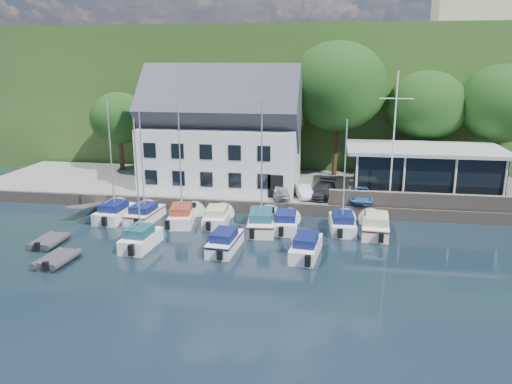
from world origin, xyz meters
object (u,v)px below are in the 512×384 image
(car_white, at_px, (303,191))
(dinghy_0, at_px, (49,240))
(boat_r2_3, at_px, (306,245))
(boat_r1_7, at_px, (376,223))
(car_dgrey, at_px, (322,190))
(club_pavilion, at_px, (423,171))
(boat_r1_6, at_px, (345,175))
(dinghy_1, at_px, (57,258))
(boat_r1_5, at_px, (286,220))
(harbor_building, at_px, (222,138))
(boat_r1_4, at_px, (262,168))
(boat_r1_1, at_px, (142,169))
(boat_r1_0, at_px, (111,164))
(flagpole, at_px, (394,140))
(car_silver, at_px, (280,191))
(boat_r2_2, at_px, (225,240))
(boat_r2_1, at_px, (137,180))
(boat_r1_2, at_px, (180,167))
(boat_r1_3, at_px, (217,215))
(car_blue, at_px, (362,194))

(car_white, distance_m, dinghy_0, 20.38)
(boat_r2_3, bearing_deg, boat_r1_7, 53.55)
(car_dgrey, bearing_deg, club_pavilion, 29.65)
(boat_r1_6, height_order, dinghy_1, boat_r1_6)
(car_dgrey, bearing_deg, car_white, -157.29)
(boat_r1_5, bearing_deg, car_white, 77.27)
(harbor_building, xyz_separation_m, boat_r1_4, (5.09, -9.38, -0.60))
(boat_r1_1, bearing_deg, boat_r1_0, -171.09)
(harbor_building, xyz_separation_m, car_white, (7.83, -3.38, -3.79))
(flagpole, bearing_deg, car_silver, 174.55)
(boat_r1_1, xyz_separation_m, dinghy_0, (-4.55, -6.23, -3.84))
(boat_r2_3, bearing_deg, car_white, 101.02)
(car_silver, height_order, boat_r2_2, car_silver)
(boat_r1_1, height_order, dinghy_1, boat_r1_1)
(car_silver, distance_m, boat_r1_6, 7.70)
(boat_r1_1, bearing_deg, boat_r1_4, 0.95)
(boat_r2_1, bearing_deg, boat_r1_5, 33.49)
(boat_r1_7, xyz_separation_m, dinghy_0, (-22.44, -6.06, -0.40))
(dinghy_1, bearing_deg, boat_r2_1, 44.53)
(boat_r1_2, xyz_separation_m, boat_r1_7, (14.81, -0.11, -3.73))
(harbor_building, bearing_deg, boat_r2_3, -58.19)
(boat_r2_3, distance_m, dinghy_0, 17.67)
(car_silver, distance_m, flagpole, 10.20)
(boat_r1_6, height_order, boat_r2_3, boat_r1_6)
(boat_r1_1, height_order, boat_r1_3, boat_r1_1)
(boat_r1_5, relative_size, boat_r1_6, 0.64)
(boat_r1_0, bearing_deg, flagpole, 14.86)
(harbor_building, xyz_separation_m, boat_r1_3, (1.47, -8.56, -4.66))
(boat_r1_0, bearing_deg, boat_r1_2, 4.80)
(boat_r1_5, bearing_deg, boat_r2_1, -154.27)
(flagpole, relative_size, boat_r1_0, 1.17)
(boat_r1_1, distance_m, dinghy_0, 8.62)
(car_dgrey, height_order, boat_r1_1, boat_r1_1)
(boat_r1_2, height_order, boat_r1_5, boat_r1_2)
(harbor_building, distance_m, boat_r1_6, 14.14)
(car_white, bearing_deg, boat_r2_1, -150.44)
(boat_r1_2, relative_size, boat_r1_5, 1.65)
(harbor_building, relative_size, boat_r1_0, 1.58)
(boat_r1_4, relative_size, boat_r1_6, 1.12)
(boat_r1_0, relative_size, dinghy_1, 2.98)
(boat_r1_2, bearing_deg, boat_r2_2, -58.51)
(car_white, bearing_deg, dinghy_0, -162.80)
(flagpole, distance_m, boat_r1_3, 15.05)
(car_dgrey, xyz_separation_m, car_blue, (3.26, -0.76, 0.02))
(boat_r1_0, distance_m, boat_r1_1, 2.47)
(car_blue, relative_size, dinghy_1, 1.21)
(harbor_building, distance_m, boat_r1_2, 8.89)
(harbor_building, height_order, dinghy_1, harbor_building)
(car_silver, relative_size, boat_r2_2, 0.59)
(boat_r2_2, bearing_deg, car_dgrey, 64.70)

